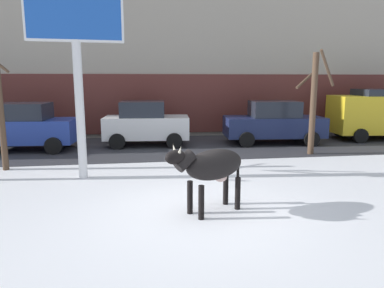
{
  "coord_description": "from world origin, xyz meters",
  "views": [
    {
      "loc": [
        -1.15,
        -7.15,
        2.77
      ],
      "look_at": [
        0.18,
        1.97,
        1.1
      ],
      "focal_mm": 33.63,
      "sensor_mm": 36.0,
      "label": 1
    }
  ],
  "objects_px": {
    "car_navy_sedan": "(274,123)",
    "car_yellow_van": "(383,113)",
    "car_blue_hatchback": "(29,127)",
    "billboard": "(75,19)",
    "bare_tree_far_back": "(314,101)",
    "cow_black": "(212,166)",
    "pedestrian_near_billboard": "(74,119)",
    "car_white_hatchback": "(146,124)"
  },
  "relations": [
    {
      "from": "billboard",
      "to": "car_navy_sedan",
      "type": "distance_m",
      "value": 9.34
    },
    {
      "from": "billboard",
      "to": "car_yellow_van",
      "type": "relative_size",
      "value": 1.17
    },
    {
      "from": "billboard",
      "to": "car_yellow_van",
      "type": "height_order",
      "value": "billboard"
    },
    {
      "from": "billboard",
      "to": "car_white_hatchback",
      "type": "bearing_deg",
      "value": 69.16
    },
    {
      "from": "cow_black",
      "to": "car_navy_sedan",
      "type": "height_order",
      "value": "car_navy_sedan"
    },
    {
      "from": "car_yellow_van",
      "to": "pedestrian_near_billboard",
      "type": "height_order",
      "value": "car_yellow_van"
    },
    {
      "from": "billboard",
      "to": "bare_tree_far_back",
      "type": "bearing_deg",
      "value": 15.42
    },
    {
      "from": "car_navy_sedan",
      "to": "car_yellow_van",
      "type": "relative_size",
      "value": 0.91
    },
    {
      "from": "pedestrian_near_billboard",
      "to": "car_navy_sedan",
      "type": "bearing_deg",
      "value": -18.59
    },
    {
      "from": "cow_black",
      "to": "car_blue_hatchback",
      "type": "xyz_separation_m",
      "value": [
        -5.76,
        7.63,
        -0.07
      ]
    },
    {
      "from": "billboard",
      "to": "car_blue_hatchback",
      "type": "bearing_deg",
      "value": 120.89
    },
    {
      "from": "billboard",
      "to": "car_blue_hatchback",
      "type": "xyz_separation_m",
      "value": [
        -2.69,
        4.49,
        -3.39
      ]
    },
    {
      "from": "cow_black",
      "to": "car_white_hatchback",
      "type": "height_order",
      "value": "car_white_hatchback"
    },
    {
      "from": "pedestrian_near_billboard",
      "to": "bare_tree_far_back",
      "type": "height_order",
      "value": "bare_tree_far_back"
    },
    {
      "from": "cow_black",
      "to": "car_yellow_van",
      "type": "distance_m",
      "value": 12.6
    },
    {
      "from": "car_blue_hatchback",
      "to": "bare_tree_far_back",
      "type": "xyz_separation_m",
      "value": [
        10.63,
        -2.3,
        1.06
      ]
    },
    {
      "from": "cow_black",
      "to": "pedestrian_near_billboard",
      "type": "bearing_deg",
      "value": 113.04
    },
    {
      "from": "cow_black",
      "to": "car_yellow_van",
      "type": "height_order",
      "value": "car_yellow_van"
    },
    {
      "from": "car_yellow_van",
      "to": "billboard",
      "type": "bearing_deg",
      "value": -158.96
    },
    {
      "from": "car_white_hatchback",
      "to": "pedestrian_near_billboard",
      "type": "distance_m",
      "value": 4.29
    },
    {
      "from": "car_yellow_van",
      "to": "bare_tree_far_back",
      "type": "height_order",
      "value": "bare_tree_far_back"
    },
    {
      "from": "car_blue_hatchback",
      "to": "pedestrian_near_billboard",
      "type": "relative_size",
      "value": 2.09
    },
    {
      "from": "car_yellow_van",
      "to": "pedestrian_near_billboard",
      "type": "relative_size",
      "value": 2.74
    },
    {
      "from": "car_navy_sedan",
      "to": "pedestrian_near_billboard",
      "type": "bearing_deg",
      "value": 161.41
    },
    {
      "from": "billboard",
      "to": "car_navy_sedan",
      "type": "bearing_deg",
      "value": 31.98
    },
    {
      "from": "billboard",
      "to": "car_navy_sedan",
      "type": "xyz_separation_m",
      "value": [
        7.38,
        4.61,
        -3.41
      ]
    },
    {
      "from": "car_navy_sedan",
      "to": "bare_tree_far_back",
      "type": "bearing_deg",
      "value": -76.85
    },
    {
      "from": "cow_black",
      "to": "pedestrian_near_billboard",
      "type": "xyz_separation_m",
      "value": [
        -4.56,
        10.73,
        -0.11
      ]
    },
    {
      "from": "car_blue_hatchback",
      "to": "car_yellow_van",
      "type": "relative_size",
      "value": 0.77
    },
    {
      "from": "billboard",
      "to": "car_blue_hatchback",
      "type": "relative_size",
      "value": 1.54
    },
    {
      "from": "cow_black",
      "to": "car_navy_sedan",
      "type": "relative_size",
      "value": 0.43
    },
    {
      "from": "cow_black",
      "to": "car_blue_hatchback",
      "type": "height_order",
      "value": "car_blue_hatchback"
    },
    {
      "from": "cow_black",
      "to": "car_white_hatchback",
      "type": "relative_size",
      "value": 0.52
    },
    {
      "from": "car_navy_sedan",
      "to": "bare_tree_far_back",
      "type": "height_order",
      "value": "bare_tree_far_back"
    },
    {
      "from": "car_white_hatchback",
      "to": "cow_black",
      "type": "bearing_deg",
      "value": -81.53
    },
    {
      "from": "billboard",
      "to": "car_blue_hatchback",
      "type": "height_order",
      "value": "billboard"
    },
    {
      "from": "car_yellow_van",
      "to": "car_blue_hatchback",
      "type": "bearing_deg",
      "value": -178.44
    },
    {
      "from": "car_blue_hatchback",
      "to": "billboard",
      "type": "bearing_deg",
      "value": -59.11
    },
    {
      "from": "bare_tree_far_back",
      "to": "car_yellow_van",
      "type": "bearing_deg",
      "value": 29.42
    },
    {
      "from": "cow_black",
      "to": "bare_tree_far_back",
      "type": "relative_size",
      "value": 0.49
    },
    {
      "from": "cow_black",
      "to": "pedestrian_near_billboard",
      "type": "height_order",
      "value": "pedestrian_near_billboard"
    },
    {
      "from": "cow_black",
      "to": "pedestrian_near_billboard",
      "type": "relative_size",
      "value": 1.08
    }
  ]
}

